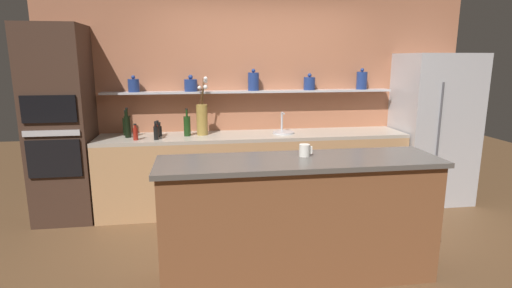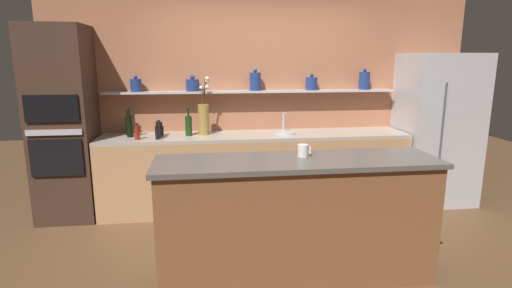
% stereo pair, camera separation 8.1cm
% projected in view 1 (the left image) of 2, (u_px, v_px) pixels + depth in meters
% --- Properties ---
extents(ground_plane, '(12.00, 12.00, 0.00)m').
position_uv_depth(ground_plane, '(287.00, 254.00, 3.76)').
color(ground_plane, brown).
extents(back_wall_unit, '(5.20, 0.28, 2.60)m').
position_uv_depth(back_wall_unit, '(260.00, 99.00, 5.03)').
color(back_wall_unit, '#A86647').
rests_on(back_wall_unit, ground_plane).
extents(back_counter_unit, '(3.64, 0.62, 0.92)m').
position_uv_depth(back_counter_unit, '(254.00, 171.00, 4.85)').
color(back_counter_unit, tan).
rests_on(back_counter_unit, ground_plane).
extents(island_counter, '(2.27, 0.61, 1.02)m').
position_uv_depth(island_counter, '(298.00, 219.00, 3.27)').
color(island_counter, brown).
rests_on(island_counter, ground_plane).
extents(refrigerator, '(0.89, 0.73, 1.86)m').
position_uv_depth(refrigerator, '(433.00, 129.00, 5.04)').
color(refrigerator, '#B7B7BC').
rests_on(refrigerator, ground_plane).
extents(oven_tower, '(0.63, 0.64, 2.16)m').
position_uv_depth(oven_tower, '(61.00, 125.00, 4.40)').
color(oven_tower, '#3D281E').
rests_on(oven_tower, ground_plane).
extents(flower_vase, '(0.14, 0.14, 0.68)m').
position_uv_depth(flower_vase, '(202.00, 117.00, 4.67)').
color(flower_vase, olive).
rests_on(flower_vase, back_counter_unit).
extents(sink_fixture, '(0.26, 0.26, 0.25)m').
position_uv_depth(sink_fixture, '(283.00, 131.00, 4.80)').
color(sink_fixture, '#B7B7BC').
rests_on(sink_fixture, back_counter_unit).
extents(bottle_sauce_0, '(0.05, 0.05, 0.19)m').
position_uv_depth(bottle_sauce_0, '(156.00, 131.00, 4.48)').
color(bottle_sauce_0, maroon).
rests_on(bottle_sauce_0, back_counter_unit).
extents(bottle_wine_1, '(0.07, 0.07, 0.34)m').
position_uv_depth(bottle_wine_1, '(128.00, 126.00, 4.52)').
color(bottle_wine_1, black).
rests_on(bottle_wine_1, back_counter_unit).
extents(bottle_wine_2, '(0.08, 0.08, 0.30)m').
position_uv_depth(bottle_wine_2, '(126.00, 126.00, 4.66)').
color(bottle_wine_2, black).
rests_on(bottle_wine_2, back_counter_unit).
extents(bottle_sauce_3, '(0.05, 0.05, 0.19)m').
position_uv_depth(bottle_sauce_3, '(158.00, 130.00, 4.55)').
color(bottle_sauce_3, black).
rests_on(bottle_sauce_3, back_counter_unit).
extents(bottle_sauce_4, '(0.05, 0.05, 0.20)m').
position_uv_depth(bottle_sauce_4, '(156.00, 132.00, 4.41)').
color(bottle_sauce_4, black).
rests_on(bottle_sauce_4, back_counter_unit).
extents(bottle_wine_5, '(0.08, 0.08, 0.32)m').
position_uv_depth(bottle_wine_5, '(187.00, 126.00, 4.62)').
color(bottle_wine_5, '#193814').
rests_on(bottle_wine_5, back_counter_unit).
extents(bottle_sauce_6, '(0.05, 0.05, 0.18)m').
position_uv_depth(bottle_sauce_6, '(135.00, 133.00, 4.39)').
color(bottle_sauce_6, maroon).
rests_on(bottle_sauce_6, back_counter_unit).
extents(bottle_sauce_7, '(0.05, 0.05, 0.16)m').
position_uv_depth(bottle_sauce_7, '(160.00, 130.00, 4.63)').
color(bottle_sauce_7, black).
rests_on(bottle_sauce_7, back_counter_unit).
extents(coffee_mug, '(0.11, 0.09, 0.10)m').
position_uv_depth(coffee_mug, '(305.00, 150.00, 3.25)').
color(coffee_mug, silver).
rests_on(coffee_mug, island_counter).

